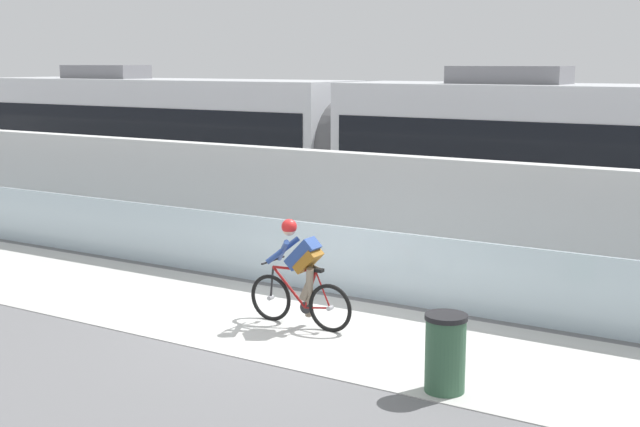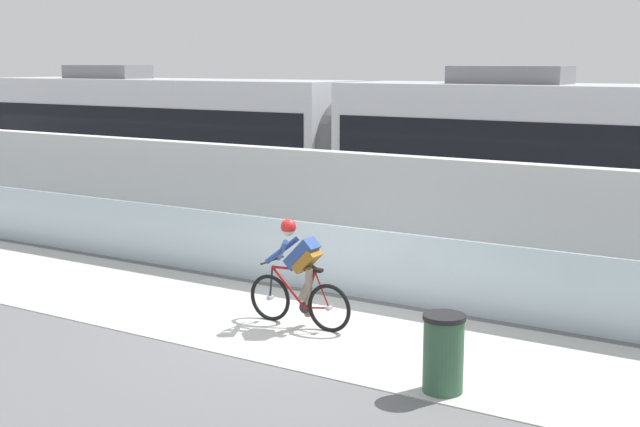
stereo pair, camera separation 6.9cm
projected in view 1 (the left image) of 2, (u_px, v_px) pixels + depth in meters
name	position (u px, v px, depth m)	size (l,w,h in m)	color
ground_plane	(297.00, 325.00, 12.68)	(200.00, 200.00, 0.00)	slate
bike_path_deck	(297.00, 325.00, 12.68)	(32.00, 3.20, 0.01)	beige
glass_parapet	(357.00, 263.00, 14.13)	(32.00, 0.05, 1.18)	silver
concrete_barrier_wall	(405.00, 216.00, 15.55)	(32.00, 0.36, 2.21)	silver
tram_rail_near	(456.00, 249.00, 17.82)	(32.00, 0.08, 0.01)	#595654
tram_rail_far	(481.00, 238.00, 19.02)	(32.00, 0.08, 0.01)	#595654
tram	(348.00, 149.00, 19.66)	(22.56, 2.54, 3.81)	silver
cyclist_on_bike	(300.00, 275.00, 12.51)	(1.77, 0.58, 1.61)	black
trash_bin	(445.00, 353.00, 10.04)	(0.51, 0.51, 0.96)	#33593F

